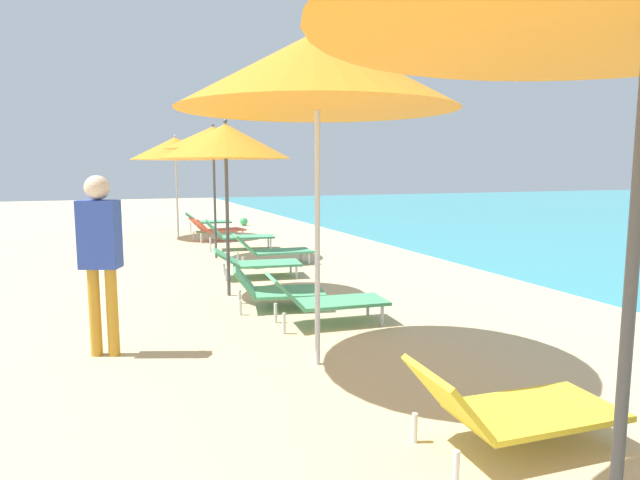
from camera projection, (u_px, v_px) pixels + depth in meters
The scene contains 14 objects.
lounger_third_shoreside at pixel (510, 408), 3.53m from camera, with size 1.41×0.68×0.61m.
umbrella_fourth at pixel (317, 71), 4.74m from camera, with size 2.49×2.49×3.06m.
lounger_fourth_shoreside at pixel (325, 299), 6.35m from camera, with size 1.43×0.67×0.61m.
umbrella_fifth at pixel (226, 141), 7.56m from camera, with size 1.81×1.81×2.50m.
lounger_fifth_shoreside at pixel (256, 262), 9.13m from camera, with size 1.51×0.82×0.50m.
lounger_fifth_inland at pixel (275, 289), 7.12m from camera, with size 1.29×0.92×0.55m.
umbrella_sixth at pixel (213, 138), 10.82m from camera, with size 1.95×1.95×2.71m.
lounger_sixth_shoreside at pixel (238, 235), 12.30m from camera, with size 1.62×0.82×0.68m.
lounger_sixth_inland at pixel (271, 249), 10.34m from camera, with size 1.52×0.65×0.62m.
umbrella_farthest at pixel (175, 149), 14.23m from camera, with size 2.32×2.32×2.70m.
lounger_farthest_shoreside at pixel (208, 221), 15.82m from camera, with size 1.39×0.83×0.57m.
lounger_farthest_inland at pixel (217, 229), 13.77m from camera, with size 1.42×0.87×0.61m.
person_walking_near at pixel (100, 247), 5.19m from camera, with size 0.41×0.33×1.76m.
beach_ball at pixel (244, 222), 17.54m from camera, with size 0.26×0.26×0.26m, color #3FB266.
Camera 1 is at (-2.16, 5.34, 1.82)m, focal length 30.49 mm.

